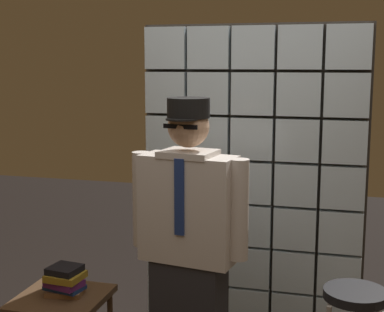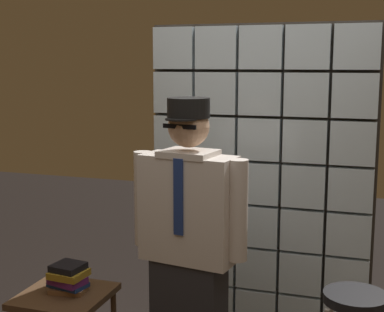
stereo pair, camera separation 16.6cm
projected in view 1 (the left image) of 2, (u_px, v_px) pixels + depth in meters
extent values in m
cube|color=silver|center=(168.00, 298.00, 4.38)|extent=(0.30, 0.08, 0.30)
cube|color=silver|center=(208.00, 303.00, 4.30)|extent=(0.30, 0.08, 0.30)
cube|color=silver|center=(249.00, 308.00, 4.22)|extent=(0.30, 0.08, 0.30)
cube|color=silver|center=(292.00, 312.00, 4.14)|extent=(0.30, 0.08, 0.30)
cube|color=silver|center=(167.00, 259.00, 4.33)|extent=(0.30, 0.08, 0.30)
cube|color=silver|center=(208.00, 263.00, 4.25)|extent=(0.30, 0.08, 0.30)
cube|color=silver|center=(250.00, 267.00, 4.17)|extent=(0.30, 0.08, 0.30)
cube|color=silver|center=(293.00, 271.00, 4.09)|extent=(0.30, 0.08, 0.30)
cube|color=silver|center=(339.00, 275.00, 4.00)|extent=(0.30, 0.08, 0.30)
cube|color=silver|center=(167.00, 219.00, 4.28)|extent=(0.30, 0.08, 0.30)
cube|color=silver|center=(208.00, 222.00, 4.20)|extent=(0.30, 0.08, 0.30)
cube|color=silver|center=(250.00, 225.00, 4.12)|extent=(0.30, 0.08, 0.30)
cube|color=silver|center=(295.00, 229.00, 4.03)|extent=(0.30, 0.08, 0.30)
cube|color=silver|center=(341.00, 232.00, 3.95)|extent=(0.30, 0.08, 0.30)
cube|color=silver|center=(167.00, 178.00, 4.23)|extent=(0.30, 0.08, 0.30)
cube|color=silver|center=(208.00, 180.00, 4.15)|extent=(0.30, 0.08, 0.30)
cube|color=silver|center=(251.00, 183.00, 4.06)|extent=(0.30, 0.08, 0.30)
cube|color=silver|center=(296.00, 185.00, 3.98)|extent=(0.30, 0.08, 0.30)
cube|color=silver|center=(343.00, 188.00, 3.90)|extent=(0.30, 0.08, 0.30)
cube|color=silver|center=(167.00, 136.00, 4.18)|extent=(0.30, 0.08, 0.30)
cube|color=silver|center=(208.00, 137.00, 4.09)|extent=(0.30, 0.08, 0.30)
cube|color=silver|center=(252.00, 139.00, 4.01)|extent=(0.30, 0.08, 0.30)
cube|color=silver|center=(297.00, 140.00, 3.93)|extent=(0.30, 0.08, 0.30)
cube|color=silver|center=(345.00, 142.00, 3.85)|extent=(0.30, 0.08, 0.30)
cube|color=silver|center=(166.00, 92.00, 4.12)|extent=(0.30, 0.08, 0.30)
cube|color=silver|center=(209.00, 93.00, 4.04)|extent=(0.30, 0.08, 0.30)
cube|color=silver|center=(253.00, 94.00, 3.96)|extent=(0.30, 0.08, 0.30)
cube|color=silver|center=(299.00, 94.00, 3.88)|extent=(0.30, 0.08, 0.30)
cube|color=silver|center=(347.00, 95.00, 3.80)|extent=(0.30, 0.08, 0.30)
cube|color=silver|center=(166.00, 48.00, 4.07)|extent=(0.30, 0.08, 0.30)
cube|color=silver|center=(209.00, 48.00, 3.99)|extent=(0.30, 0.08, 0.30)
cube|color=silver|center=(254.00, 48.00, 3.91)|extent=(0.30, 0.08, 0.30)
cube|color=silver|center=(300.00, 47.00, 3.83)|extent=(0.30, 0.08, 0.30)
cube|color=silver|center=(349.00, 47.00, 3.74)|extent=(0.30, 0.08, 0.30)
cube|color=#38332D|center=(252.00, 181.00, 4.11)|extent=(1.61, 0.02, 2.25)
cube|color=silver|center=(189.00, 208.00, 3.16)|extent=(0.56, 0.31, 0.60)
cube|color=navy|center=(179.00, 197.00, 3.04)|extent=(0.06, 0.02, 0.42)
cube|color=silver|center=(188.00, 154.00, 3.11)|extent=(0.33, 0.28, 0.04)
sphere|color=tan|center=(188.00, 127.00, 3.09)|extent=(0.23, 0.23, 0.23)
ellipsoid|color=black|center=(184.00, 135.00, 3.05)|extent=(0.16, 0.10, 0.10)
cube|color=black|center=(180.00, 127.00, 2.99)|extent=(0.20, 0.04, 0.02)
cylinder|color=black|center=(182.00, 119.00, 3.00)|extent=(0.20, 0.20, 0.01)
cylinder|color=black|center=(188.00, 108.00, 3.07)|extent=(0.23, 0.23, 0.11)
cylinder|color=silver|center=(239.00, 210.00, 3.04)|extent=(0.12, 0.12, 0.55)
cylinder|color=silver|center=(142.00, 199.00, 3.28)|extent=(0.12, 0.12, 0.55)
cylinder|color=black|center=(356.00, 294.00, 3.02)|extent=(0.34, 0.34, 0.05)
cube|color=#513823|center=(61.00, 299.00, 3.42)|extent=(0.52, 0.52, 0.04)
cube|color=brown|center=(65.00, 292.00, 3.43)|extent=(0.23, 0.17, 0.03)
cube|color=navy|center=(65.00, 287.00, 3.44)|extent=(0.25, 0.18, 0.03)
cube|color=#591E66|center=(64.00, 283.00, 3.41)|extent=(0.24, 0.19, 0.04)
cube|color=olive|center=(65.00, 276.00, 3.41)|extent=(0.22, 0.20, 0.04)
cube|color=black|center=(65.00, 269.00, 3.41)|extent=(0.20, 0.19, 0.04)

